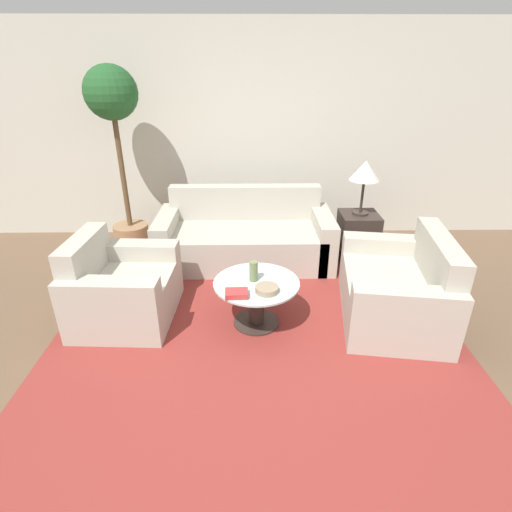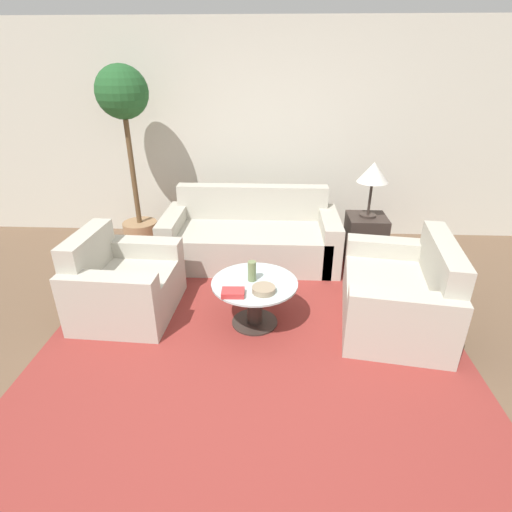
{
  "view_description": "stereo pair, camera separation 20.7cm",
  "coord_description": "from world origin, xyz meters",
  "px_view_note": "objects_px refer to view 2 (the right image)",
  "views": [
    {
      "loc": [
        -0.01,
        -2.29,
        2.11
      ],
      "look_at": [
        0.04,
        0.93,
        0.55
      ],
      "focal_mm": 28.0,
      "sensor_mm": 36.0,
      "label": 1
    },
    {
      "loc": [
        0.2,
        -2.29,
        2.11
      ],
      "look_at": [
        0.04,
        0.93,
        0.55
      ],
      "focal_mm": 28.0,
      "sensor_mm": 36.0,
      "label": 2
    }
  ],
  "objects_px": {
    "armchair": "(121,286)",
    "coffee_table": "(255,297)",
    "table_lamp": "(373,174)",
    "book_stack": "(233,293)",
    "sofa_main": "(251,237)",
    "loveseat": "(402,296)",
    "bowl": "(264,290)",
    "vase": "(252,271)",
    "potted_plant": "(127,129)"
  },
  "relations": [
    {
      "from": "sofa_main",
      "to": "bowl",
      "type": "bearing_deg",
      "value": -82.68
    },
    {
      "from": "sofa_main",
      "to": "loveseat",
      "type": "xyz_separation_m",
      "value": [
        1.41,
        -1.23,
        0.0
      ]
    },
    {
      "from": "table_lamp",
      "to": "coffee_table",
      "type": "bearing_deg",
      "value": -132.64
    },
    {
      "from": "armchair",
      "to": "coffee_table",
      "type": "relative_size",
      "value": 1.31
    },
    {
      "from": "table_lamp",
      "to": "bowl",
      "type": "bearing_deg",
      "value": -127.34
    },
    {
      "from": "armchair",
      "to": "coffee_table",
      "type": "bearing_deg",
      "value": -93.93
    },
    {
      "from": "armchair",
      "to": "loveseat",
      "type": "height_order",
      "value": "loveseat"
    },
    {
      "from": "sofa_main",
      "to": "armchair",
      "type": "distance_m",
      "value": 1.63
    },
    {
      "from": "loveseat",
      "to": "book_stack",
      "type": "xyz_separation_m",
      "value": [
        -1.46,
        -0.32,
        0.18
      ]
    },
    {
      "from": "armchair",
      "to": "loveseat",
      "type": "distance_m",
      "value": 2.53
    },
    {
      "from": "sofa_main",
      "to": "book_stack",
      "type": "relative_size",
      "value": 10.5
    },
    {
      "from": "table_lamp",
      "to": "book_stack",
      "type": "height_order",
      "value": "table_lamp"
    },
    {
      "from": "sofa_main",
      "to": "book_stack",
      "type": "bearing_deg",
      "value": -92.01
    },
    {
      "from": "bowl",
      "to": "book_stack",
      "type": "distance_m",
      "value": 0.25
    },
    {
      "from": "coffee_table",
      "to": "vase",
      "type": "xyz_separation_m",
      "value": [
        -0.02,
        0.03,
        0.24
      ]
    },
    {
      "from": "armchair",
      "to": "book_stack",
      "type": "relative_size",
      "value": 5.18
    },
    {
      "from": "vase",
      "to": "bowl",
      "type": "height_order",
      "value": "vase"
    },
    {
      "from": "armchair",
      "to": "table_lamp",
      "type": "xyz_separation_m",
      "value": [
        2.44,
        1.16,
        0.77
      ]
    },
    {
      "from": "loveseat",
      "to": "table_lamp",
      "type": "height_order",
      "value": "table_lamp"
    },
    {
      "from": "loveseat",
      "to": "coffee_table",
      "type": "distance_m",
      "value": 1.3
    },
    {
      "from": "loveseat",
      "to": "coffee_table",
      "type": "relative_size",
      "value": 1.81
    },
    {
      "from": "coffee_table",
      "to": "potted_plant",
      "type": "xyz_separation_m",
      "value": [
        -1.53,
        1.63,
        1.16
      ]
    },
    {
      "from": "table_lamp",
      "to": "book_stack",
      "type": "xyz_separation_m",
      "value": [
        -1.37,
        -1.53,
        -0.59
      ]
    },
    {
      "from": "armchair",
      "to": "bowl",
      "type": "height_order",
      "value": "armchair"
    },
    {
      "from": "bowl",
      "to": "potted_plant",
      "type": "bearing_deg",
      "value": 131.88
    },
    {
      "from": "coffee_table",
      "to": "potted_plant",
      "type": "height_order",
      "value": "potted_plant"
    },
    {
      "from": "loveseat",
      "to": "potted_plant",
      "type": "relative_size",
      "value": 0.63
    },
    {
      "from": "table_lamp",
      "to": "potted_plant",
      "type": "xyz_separation_m",
      "value": [
        -2.73,
        0.32,
        0.39
      ]
    },
    {
      "from": "armchair",
      "to": "table_lamp",
      "type": "height_order",
      "value": "table_lamp"
    },
    {
      "from": "armchair",
      "to": "vase",
      "type": "relative_size",
      "value": 5.46
    },
    {
      "from": "bowl",
      "to": "book_stack",
      "type": "relative_size",
      "value": 1.02
    },
    {
      "from": "loveseat",
      "to": "potted_plant",
      "type": "bearing_deg",
      "value": -110.08
    },
    {
      "from": "loveseat",
      "to": "book_stack",
      "type": "distance_m",
      "value": 1.51
    },
    {
      "from": "vase",
      "to": "bowl",
      "type": "distance_m",
      "value": 0.23
    },
    {
      "from": "coffee_table",
      "to": "table_lamp",
      "type": "relative_size",
      "value": 1.22
    },
    {
      "from": "table_lamp",
      "to": "potted_plant",
      "type": "bearing_deg",
      "value": 173.24
    },
    {
      "from": "loveseat",
      "to": "coffee_table",
      "type": "xyz_separation_m",
      "value": [
        -1.3,
        -0.09,
        0.0
      ]
    },
    {
      "from": "sofa_main",
      "to": "book_stack",
      "type": "height_order",
      "value": "sofa_main"
    },
    {
      "from": "loveseat",
      "to": "bowl",
      "type": "relative_size",
      "value": 6.97
    },
    {
      "from": "table_lamp",
      "to": "bowl",
      "type": "relative_size",
      "value": 3.16
    },
    {
      "from": "loveseat",
      "to": "vase",
      "type": "relative_size",
      "value": 7.51
    },
    {
      "from": "table_lamp",
      "to": "book_stack",
      "type": "distance_m",
      "value": 2.14
    },
    {
      "from": "book_stack",
      "to": "bowl",
      "type": "bearing_deg",
      "value": 11.88
    },
    {
      "from": "loveseat",
      "to": "vase",
      "type": "distance_m",
      "value": 1.35
    },
    {
      "from": "armchair",
      "to": "table_lamp",
      "type": "bearing_deg",
      "value": -61.71
    },
    {
      "from": "loveseat",
      "to": "bowl",
      "type": "distance_m",
      "value": 1.26
    },
    {
      "from": "sofa_main",
      "to": "coffee_table",
      "type": "bearing_deg",
      "value": -85.33
    },
    {
      "from": "sofa_main",
      "to": "loveseat",
      "type": "relative_size",
      "value": 1.47
    },
    {
      "from": "loveseat",
      "to": "table_lamp",
      "type": "bearing_deg",
      "value": -167.11
    },
    {
      "from": "loveseat",
      "to": "vase",
      "type": "xyz_separation_m",
      "value": [
        -1.32,
        -0.06,
        0.24
      ]
    }
  ]
}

